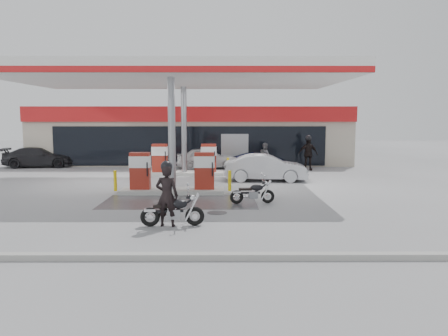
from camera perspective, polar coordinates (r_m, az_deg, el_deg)
The scene contains 17 objects.
ground at distance 17.32m, azimuth -7.48°, elevation -4.39°, with size 90.00×90.00×0.00m, color gray.
wet_patch at distance 17.27m, azimuth -5.83°, elevation -4.40°, with size 6.00×3.00×0.00m, color #4C4C4F.
drain_cover at distance 15.23m, azimuth -0.91°, elevation -5.86°, with size 0.70×0.70×0.01m, color #38383A.
kerb at distance 10.61m, azimuth -12.33°, elevation -11.23°, with size 28.00×0.25×0.15m, color gray.
store_building at distance 32.90m, azimuth -4.02°, elevation 4.40°, with size 22.00×8.22×4.00m.
canopy at distance 22.06m, azimuth -6.02°, elevation 11.74°, with size 16.00×10.02×5.51m.
pump_island_near at distance 19.17m, azimuth -6.76°, elevation -1.16°, with size 5.14×1.30×1.78m.
pump_island_far at distance 25.09m, azimuth -5.20°, elevation 0.71°, with size 5.14×1.30×1.78m.
main_motorcycle at distance 13.42m, azimuth -6.61°, elevation -5.70°, with size 1.95×0.75×1.00m.
biker_main at distance 13.32m, azimuth -7.47°, elevation -3.61°, with size 0.69×0.45×1.89m, color black.
parked_motorcycle at distance 16.81m, azimuth 3.81°, elevation -3.32°, with size 1.74×0.67×0.89m.
sedan_white at distance 28.20m, azimuth -2.20°, elevation 1.31°, with size 1.59×3.96×1.35m, color silver.
attendant at distance 27.91m, azimuth 5.39°, elevation 1.58°, with size 0.82×0.64×1.69m, color #5E5E63.
hatchback_silver at distance 22.73m, azimuth 5.49°, elevation 0.06°, with size 1.48×4.25×1.40m, color #B0B3B9.
parked_car_left at distance 31.44m, azimuth -23.02°, elevation 1.31°, with size 1.85×4.54×1.32m, color black.
parked_car_right at distance 29.10m, azimuth 4.60°, elevation 1.12°, with size 1.67×3.62×1.01m, color #141944.
biker_walking at distance 27.68m, azimuth 10.92°, elevation 1.83°, with size 1.20×0.50×2.05m, color black.
Camera 1 is at (2.19, -16.86, 3.31)m, focal length 35.00 mm.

